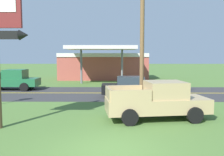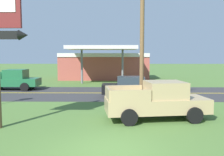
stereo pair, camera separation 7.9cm
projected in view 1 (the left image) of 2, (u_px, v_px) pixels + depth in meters
The scene contains 8 objects.
ground_plane at pixel (110, 152), 8.34m from camera, with size 180.00×180.00×0.00m, color #4C7033.
road_asphalt at pixel (112, 93), 21.29m from camera, with size 140.00×8.00×0.02m, color #333335.
road_centre_line at pixel (112, 93), 21.29m from camera, with size 126.00×0.20×0.01m, color gold.
utility_pole at pixel (142, 29), 14.65m from camera, with size 1.80×0.26×9.17m.
gas_station at pixel (104, 65), 34.23m from camera, with size 12.00×11.50×4.40m.
pickup_tan_parked_on_lawn at pixel (158, 101), 12.53m from camera, with size 5.42×2.76×1.96m.
pickup_green_on_road at pixel (12, 80), 23.26m from camera, with size 5.20×2.24×1.96m.
car_black_mid_lane at pixel (129, 87), 19.21m from camera, with size 4.20×2.00×1.64m.
Camera 1 is at (0.12, -8.08, 3.28)m, focal length 39.02 mm.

